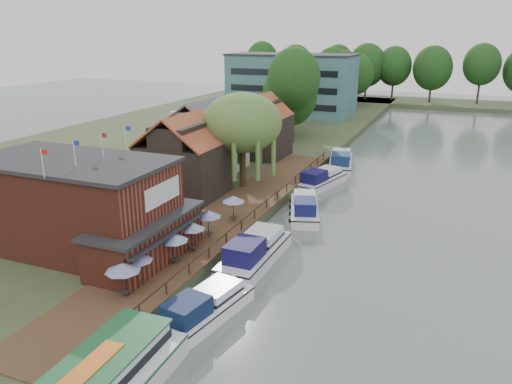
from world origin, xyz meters
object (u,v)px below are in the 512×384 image
at_px(hotel_block, 292,84).
at_px(umbrella_2, 174,249).
at_px(cottage_c, 261,126).
at_px(cruiser_2, 305,205).
at_px(umbrella_1, 139,269).
at_px(pub, 95,207).
at_px(umbrella_0, 124,280).
at_px(willow, 242,141).
at_px(cruiser_1, 255,248).
at_px(cottage_a, 183,156).
at_px(umbrella_3, 193,237).
at_px(umbrella_5, 233,208).
at_px(cruiser_3, 321,177).
at_px(cruiser_4, 341,160).
at_px(cruiser_0, 204,304).
at_px(umbrella_4, 208,224).
at_px(cottage_b, 203,136).

height_order(hotel_block, umbrella_2, hotel_block).
xyz_separation_m(cottage_c, cruiser_2, (11.85, -17.68, -4.13)).
bearing_deg(umbrella_1, pub, 150.23).
bearing_deg(umbrella_0, pub, 140.37).
xyz_separation_m(willow, cruiser_1, (7.86, -15.33, -4.94)).
distance_m(cottage_a, umbrella_3, 14.99).
bearing_deg(umbrella_0, umbrella_2, 85.62).
distance_m(umbrella_2, umbrella_5, 9.63).
distance_m(cruiser_1, cruiser_3, 21.86).
bearing_deg(hotel_block, umbrella_0, -79.34).
distance_m(willow, cruiser_2, 10.45).
bearing_deg(cruiser_4, cruiser_1, -100.69).
bearing_deg(cruiser_0, pub, 170.10).
xyz_separation_m(pub, umbrella_4, (6.80, 5.54, -2.36)).
bearing_deg(cruiser_3, umbrella_1, -84.14).
relative_size(cottage_a, cottage_b, 0.90).
distance_m(umbrella_2, umbrella_4, 5.37).
bearing_deg(umbrella_2, cottage_c, 101.32).
bearing_deg(cruiser_1, umbrella_5, 130.09).
height_order(umbrella_1, cruiser_2, umbrella_1).
xyz_separation_m(hotel_block, cottage_a, (7.00, -56.00, -1.90)).
bearing_deg(umbrella_5, willow, 109.55).
bearing_deg(pub, cruiser_3, 67.92).
xyz_separation_m(cottage_b, umbrella_0, (10.36, -30.27, -2.96)).
xyz_separation_m(umbrella_1, umbrella_2, (0.43, 3.80, 0.00)).
bearing_deg(umbrella_1, umbrella_5, 86.69).
bearing_deg(cruiser_1, umbrella_2, -134.99).
bearing_deg(willow, cottage_b, 146.31).
height_order(willow, umbrella_4, willow).
height_order(cottage_b, umbrella_1, cottage_b).
relative_size(umbrella_3, cruiser_1, 0.23).
distance_m(willow, cruiser_0, 25.98).
bearing_deg(umbrella_2, cruiser_3, 81.40).
bearing_deg(pub, umbrella_2, 1.43).
xyz_separation_m(cruiser_3, cruiser_4, (0.22, 8.83, 0.12)).
bearing_deg(cruiser_1, cruiser_3, 92.08).
bearing_deg(cruiser_2, cruiser_1, -110.50).
height_order(umbrella_2, cruiser_1, umbrella_2).
bearing_deg(cruiser_3, cottage_b, -159.91).
relative_size(umbrella_5, cruiser_0, 0.26).
distance_m(cottage_b, cruiser_3, 15.40).
distance_m(umbrella_3, cruiser_2, 14.56).
relative_size(cruiser_2, cruiser_4, 0.91).
relative_size(willow, cruiser_1, 1.00).
height_order(umbrella_5, cruiser_2, umbrella_5).
distance_m(umbrella_2, umbrella_3, 2.49).
bearing_deg(cruiser_0, cottage_b, 127.97).
height_order(umbrella_4, cruiser_2, umbrella_4).
xyz_separation_m(cottage_a, umbrella_3, (7.97, -12.35, -2.96)).
distance_m(umbrella_5, cruiser_1, 6.73).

